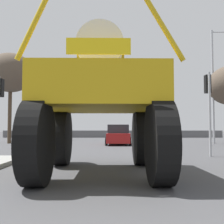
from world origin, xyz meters
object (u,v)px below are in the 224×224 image
Objects in this scene: sedan_ahead at (119,135)px; traffic_signal_near_right at (209,95)px; oversize_sprayer at (102,101)px; bare_tree_left at (12,73)px; traffic_signal_near_left at (1,98)px; streetlight_far_right at (216,80)px; streetlight_far_left at (46,97)px.

sedan_ahead is 9.60m from traffic_signal_near_right.
oversize_sprayer is 0.73× the size of bare_tree_left.
oversize_sprayer is 13.19m from sedan_ahead.
bare_tree_left is at bearing 142.40° from traffic_signal_near_right.
oversize_sprayer reaches higher than traffic_signal_near_right.
oversize_sprayer is 6.71m from traffic_signal_near_left.
streetlight_far_right reaches higher than traffic_signal_near_right.
sedan_ahead is 9.09m from streetlight_far_right.
streetlight_far_left is at bearing 16.79° from oversize_sprayer.
oversize_sprayer is at bearing -43.51° from traffic_signal_near_left.
streetlight_far_right reaches higher than sedan_ahead.
streetlight_far_right is (8.69, 14.14, 3.04)m from oversize_sprayer.
streetlight_far_right is at bearing -24.98° from streetlight_far_left.
streetlight_far_left is (-6.91, 21.41, 2.47)m from oversize_sprayer.
traffic_signal_near_left is at bearing -71.87° from bare_tree_left.
traffic_signal_near_right is at bearing -47.16° from oversize_sprayer.
sedan_ahead is at bearing -4.64° from oversize_sprayer.
sedan_ahead is 0.50× the size of streetlight_far_left.
sedan_ahead is at bearing -47.13° from streetlight_far_left.
traffic_signal_near_left is 16.74m from streetlight_far_right.
oversize_sprayer reaches higher than sedan_ahead.
streetlight_far_right is (3.92, 9.55, 2.32)m from traffic_signal_near_right.
bare_tree_left is (-16.77, 0.35, 0.68)m from streetlight_far_right.
streetlight_far_left is at bearing 155.02° from streetlight_far_right.
streetlight_far_left is at bearing 124.79° from traffic_signal_near_right.
streetlight_far_left is (-11.68, 16.82, 1.75)m from traffic_signal_near_right.
traffic_signal_near_right is at bearing -112.31° from streetlight_far_right.
traffic_signal_near_right is (3.96, -8.50, 2.09)m from sedan_ahead.
streetlight_far_left is (-7.72, 8.32, 3.84)m from sedan_ahead.
traffic_signal_near_left is at bearing 179.98° from traffic_signal_near_right.
oversize_sprayer is 0.66× the size of streetlight_far_left.
streetlight_far_left is at bearing 44.27° from sedan_ahead.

